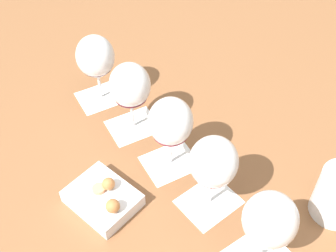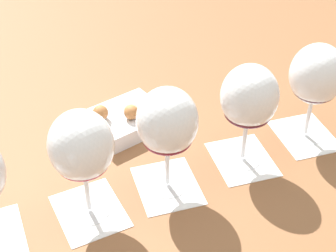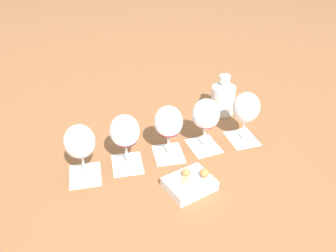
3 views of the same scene
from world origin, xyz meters
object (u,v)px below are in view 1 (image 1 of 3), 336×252
Objects in this scene: wine_glass_1 at (213,164)px; wine_glass_2 at (171,124)px; wine_glass_3 at (130,88)px; wine_glass_0 at (269,222)px; snack_dish at (103,198)px; wine_glass_4 at (96,59)px.

wine_glass_1 and wine_glass_2 have the same top height.
wine_glass_2 is 1.00× the size of wine_glass_3.
wine_glass_1 is 1.00× the size of wine_glass_3.
wine_glass_3 is at bearing 40.74° from wine_glass_1.
snack_dish is (0.10, 0.30, -0.10)m from wine_glass_0.
snack_dish is at bearing 170.85° from wine_glass_3.
wine_glass_1 is at bearing -86.20° from snack_dish.
wine_glass_2 and wine_glass_3 have the same top height.
wine_glass_2 is at bearing -138.29° from wine_glass_3.
wine_glass_3 is (0.32, 0.27, 0.00)m from wine_glass_0.
wine_glass_4 is (0.10, 0.09, -0.00)m from wine_glass_3.
snack_dish is at bearing 71.26° from wine_glass_0.
snack_dish is (-0.01, 0.21, -0.10)m from wine_glass_1.
snack_dish is at bearing 93.80° from wine_glass_1.
wine_glass_1 is 1.00× the size of wine_glass_4.
wine_glass_3 is at bearing 41.71° from wine_glass_2.
wine_glass_0 is at bearing -141.59° from wine_glass_2.
snack_dish is at bearing 131.55° from wine_glass_2.
wine_glass_0 is 1.04× the size of snack_dish.
wine_glass_0 is 1.00× the size of wine_glass_4.
wine_glass_1 is 0.27m from wine_glass_3.
wine_glass_2 and wine_glass_4 have the same top height.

